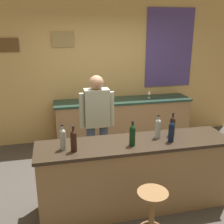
# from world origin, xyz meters

# --- Properties ---
(ground_plane) EXTENTS (10.00, 10.00, 0.00)m
(ground_plane) POSITION_xyz_m (0.00, 0.00, 0.00)
(ground_plane) COLOR #423D38
(back_wall) EXTENTS (6.00, 0.09, 2.80)m
(back_wall) POSITION_xyz_m (0.03, 2.03, 1.42)
(back_wall) COLOR tan
(back_wall) RESTS_ON ground_plane
(bar_counter) EXTENTS (2.43, 0.60, 0.92)m
(bar_counter) POSITION_xyz_m (0.00, -0.40, 0.46)
(bar_counter) COLOR olive
(bar_counter) RESTS_ON ground_plane
(side_counter) EXTENTS (2.71, 0.56, 0.90)m
(side_counter) POSITION_xyz_m (0.40, 1.65, 0.45)
(side_counter) COLOR olive
(side_counter) RESTS_ON ground_plane
(bartender) EXTENTS (0.52, 0.21, 1.62)m
(bartender) POSITION_xyz_m (-0.33, 0.43, 0.94)
(bartender) COLOR #384766
(bartender) RESTS_ON ground_plane
(bar_stool) EXTENTS (0.32, 0.32, 0.68)m
(bar_stool) POSITION_xyz_m (-0.03, -1.12, 0.46)
(bar_stool) COLOR brown
(bar_stool) RESTS_ON ground_plane
(wine_bottle_a) EXTENTS (0.07, 0.07, 0.31)m
(wine_bottle_a) POSITION_xyz_m (-0.88, -0.42, 1.06)
(wine_bottle_a) COLOR #999E99
(wine_bottle_a) RESTS_ON bar_counter
(wine_bottle_b) EXTENTS (0.07, 0.07, 0.31)m
(wine_bottle_b) POSITION_xyz_m (-0.76, -0.50, 1.06)
(wine_bottle_b) COLOR black
(wine_bottle_b) RESTS_ON bar_counter
(wine_bottle_c) EXTENTS (0.07, 0.07, 0.31)m
(wine_bottle_c) POSITION_xyz_m (-0.07, -0.49, 1.06)
(wine_bottle_c) COLOR black
(wine_bottle_c) RESTS_ON bar_counter
(wine_bottle_d) EXTENTS (0.07, 0.07, 0.31)m
(wine_bottle_d) POSITION_xyz_m (0.32, -0.34, 1.06)
(wine_bottle_d) COLOR #999E99
(wine_bottle_d) RESTS_ON bar_counter
(wine_bottle_e) EXTENTS (0.07, 0.07, 0.31)m
(wine_bottle_e) POSITION_xyz_m (0.43, -0.49, 1.06)
(wine_bottle_e) COLOR black
(wine_bottle_e) RESTS_ON bar_counter
(wine_bottle_f) EXTENTS (0.07, 0.07, 0.31)m
(wine_bottle_f) POSITION_xyz_m (0.53, -0.30, 1.06)
(wine_bottle_f) COLOR black
(wine_bottle_f) RESTS_ON bar_counter
(wine_glass_a) EXTENTS (0.07, 0.07, 0.16)m
(wine_glass_a) POSITION_xyz_m (-0.15, 1.69, 1.01)
(wine_glass_a) COLOR silver
(wine_glass_a) RESTS_ON side_counter
(wine_glass_b) EXTENTS (0.07, 0.07, 0.16)m
(wine_glass_b) POSITION_xyz_m (-0.04, 1.57, 1.01)
(wine_glass_b) COLOR silver
(wine_glass_b) RESTS_ON side_counter
(wine_glass_c) EXTENTS (0.07, 0.07, 0.16)m
(wine_glass_c) POSITION_xyz_m (0.11, 1.59, 1.01)
(wine_glass_c) COLOR silver
(wine_glass_c) RESTS_ON side_counter
(wine_glass_d) EXTENTS (0.07, 0.07, 0.16)m
(wine_glass_d) POSITION_xyz_m (0.95, 1.67, 1.01)
(wine_glass_d) COLOR silver
(wine_glass_d) RESTS_ON side_counter
(coffee_mug) EXTENTS (0.12, 0.08, 0.09)m
(coffee_mug) POSITION_xyz_m (-0.36, 1.65, 0.95)
(coffee_mug) COLOR #336699
(coffee_mug) RESTS_ON side_counter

